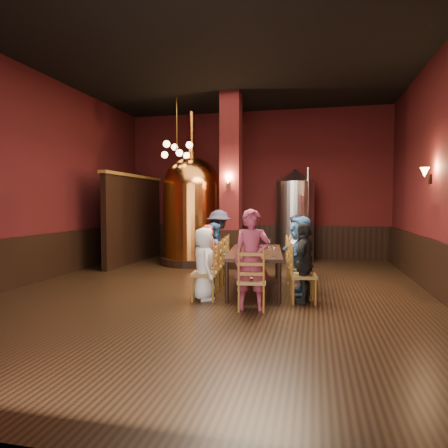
% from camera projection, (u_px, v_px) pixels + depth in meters
% --- Properties ---
extents(room, '(10.00, 10.02, 4.50)m').
position_uv_depth(room, '(216.00, 173.00, 7.48)').
color(room, black).
rests_on(room, ground).
extents(wainscot_right, '(0.08, 9.90, 1.00)m').
position_uv_depth(wainscot_right, '(445.00, 273.00, 6.69)').
color(wainscot_right, black).
rests_on(wainscot_right, ground).
extents(wainscot_back, '(7.90, 0.08, 1.00)m').
position_uv_depth(wainscot_back, '(255.00, 241.00, 12.40)').
color(wainscot_back, black).
rests_on(wainscot_back, ground).
extents(wainscot_left, '(0.08, 9.90, 1.00)m').
position_uv_depth(wainscot_left, '(35.00, 259.00, 8.45)').
color(wainscot_left, black).
rests_on(wainscot_left, ground).
extents(column, '(0.58, 0.58, 4.50)m').
position_uv_depth(column, '(231.00, 181.00, 10.27)').
color(column, '#410E11').
rests_on(column, ground).
extents(partition, '(0.22, 3.50, 2.40)m').
position_uv_depth(partition, '(134.00, 220.00, 11.36)').
color(partition, black).
rests_on(partition, ground).
extents(pendant_cluster, '(0.90, 0.90, 1.70)m').
position_uv_depth(pendant_cluster, '(177.00, 150.00, 10.65)').
color(pendant_cluster, '#A57226').
rests_on(pendant_cluster, room).
extents(sconce_wall, '(0.20, 0.20, 0.36)m').
position_uv_depth(sconce_wall, '(430.00, 175.00, 7.39)').
color(sconce_wall, black).
rests_on(sconce_wall, room).
extents(sconce_column, '(0.20, 0.20, 0.36)m').
position_uv_depth(sconce_column, '(229.00, 182.00, 9.98)').
color(sconce_column, black).
rests_on(sconce_column, column).
extents(dining_table, '(1.26, 2.50, 0.75)m').
position_uv_depth(dining_table, '(255.00, 254.00, 7.79)').
color(dining_table, black).
rests_on(dining_table, ground).
extents(chair_0, '(0.51, 0.51, 0.92)m').
position_uv_depth(chair_0, '(204.00, 273.00, 6.91)').
color(chair_0, brown).
rests_on(chair_0, ground).
extents(person_0, '(0.62, 0.72, 1.26)m').
position_uv_depth(person_0, '(204.00, 264.00, 6.90)').
color(person_0, silver).
rests_on(person_0, ground).
extents(chair_1, '(0.51, 0.51, 0.92)m').
position_uv_depth(chair_1, '(210.00, 267.00, 7.58)').
color(chair_1, brown).
rests_on(chair_1, ground).
extents(person_1, '(0.41, 0.52, 1.27)m').
position_uv_depth(person_1, '(210.00, 258.00, 7.57)').
color(person_1, maroon).
rests_on(person_1, ground).
extents(chair_2, '(0.51, 0.51, 0.92)m').
position_uv_depth(chair_2, '(215.00, 262.00, 8.23)').
color(chair_2, brown).
rests_on(chair_2, ground).
extents(person_2, '(0.52, 0.69, 1.28)m').
position_uv_depth(person_2, '(215.00, 254.00, 8.22)').
color(person_2, navy).
rests_on(person_2, ground).
extents(chair_3, '(0.51, 0.51, 0.92)m').
position_uv_depth(chair_3, '(219.00, 258.00, 8.89)').
color(chair_3, brown).
rests_on(chair_3, ground).
extents(person_3, '(0.62, 1.02, 1.53)m').
position_uv_depth(person_3, '(219.00, 244.00, 8.88)').
color(person_3, black).
rests_on(person_3, ground).
extents(chair_4, '(0.51, 0.51, 0.92)m').
position_uv_depth(chair_4, '(304.00, 275.00, 6.72)').
color(chair_4, brown).
rests_on(chair_4, ground).
extents(person_4, '(0.52, 0.85, 1.35)m').
position_uv_depth(person_4, '(304.00, 263.00, 6.71)').
color(person_4, black).
rests_on(person_4, ground).
extents(chair_5, '(0.51, 0.51, 0.92)m').
position_uv_depth(chair_5, '(301.00, 269.00, 7.38)').
color(chair_5, brown).
rests_on(chair_5, ground).
extents(person_5, '(0.65, 1.39, 1.44)m').
position_uv_depth(person_5, '(301.00, 255.00, 7.37)').
color(person_5, '#2C5585').
rests_on(person_5, ground).
extents(chair_6, '(0.51, 0.51, 0.92)m').
position_uv_depth(chair_6, '(298.00, 264.00, 8.04)').
color(chair_6, brown).
rests_on(chair_6, ground).
extents(person_6, '(0.64, 0.75, 1.31)m').
position_uv_depth(person_6, '(298.00, 254.00, 8.03)').
color(person_6, beige).
rests_on(person_6, ground).
extents(chair_7, '(0.51, 0.51, 0.92)m').
position_uv_depth(chair_7, '(296.00, 259.00, 8.70)').
color(chair_7, brown).
rests_on(chair_7, ground).
extents(person_7, '(0.60, 0.77, 1.43)m').
position_uv_depth(person_7, '(296.00, 247.00, 8.69)').
color(person_7, black).
rests_on(person_7, ground).
extents(chair_8, '(0.51, 0.51, 0.92)m').
position_uv_depth(chair_8, '(252.00, 281.00, 6.27)').
color(chair_8, brown).
rests_on(chair_8, ground).
extents(person_8, '(0.64, 0.48, 1.59)m').
position_uv_depth(person_8, '(252.00, 260.00, 6.25)').
color(person_8, maroon).
rests_on(person_8, ground).
extents(copper_kettle, '(1.89, 1.89, 4.16)m').
position_uv_depth(copper_kettle, '(192.00, 209.00, 10.98)').
color(copper_kettle, black).
rests_on(copper_kettle, ground).
extents(steel_vessel, '(1.12, 1.12, 2.65)m').
position_uv_depth(steel_vessel, '(295.00, 215.00, 11.39)').
color(steel_vessel, '#B2B2B7').
rests_on(steel_vessel, ground).
extents(rose_vase, '(0.20, 0.20, 0.34)m').
position_uv_depth(rose_vase, '(257.00, 235.00, 8.70)').
color(rose_vase, white).
rests_on(rose_vase, dining_table).
extents(wine_glass_0, '(0.07, 0.07, 0.17)m').
position_uv_depth(wine_glass_0, '(261.00, 251.00, 7.08)').
color(wine_glass_0, white).
rests_on(wine_glass_0, dining_table).
extents(wine_glass_1, '(0.07, 0.07, 0.17)m').
position_uv_depth(wine_glass_1, '(274.00, 252.00, 6.90)').
color(wine_glass_1, white).
rests_on(wine_glass_1, dining_table).
extents(wine_glass_2, '(0.07, 0.07, 0.17)m').
position_uv_depth(wine_glass_2, '(256.00, 245.00, 8.04)').
color(wine_glass_2, white).
rests_on(wine_glass_2, dining_table).
extents(wine_glass_3, '(0.07, 0.07, 0.17)m').
position_uv_depth(wine_glass_3, '(269.00, 243.00, 8.46)').
color(wine_glass_3, white).
rests_on(wine_glass_3, dining_table).
extents(wine_glass_4, '(0.07, 0.07, 0.17)m').
position_uv_depth(wine_glass_4, '(268.00, 250.00, 7.20)').
color(wine_glass_4, white).
rests_on(wine_glass_4, dining_table).
extents(wine_glass_5, '(0.07, 0.07, 0.17)m').
position_uv_depth(wine_glass_5, '(255.00, 250.00, 7.16)').
color(wine_glass_5, white).
rests_on(wine_glass_5, dining_table).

